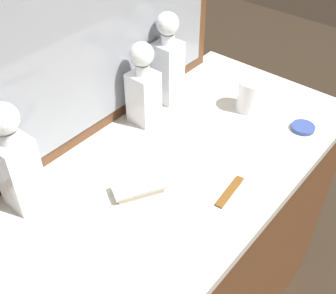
{
  "coord_description": "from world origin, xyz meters",
  "views": [
    {
      "loc": [
        -0.65,
        -0.54,
        1.66
      ],
      "look_at": [
        0.0,
        0.0,
        0.94
      ],
      "focal_mm": 46.35,
      "sensor_mm": 36.0,
      "label": 1
    }
  ],
  "objects_px": {
    "crystal_decanter_far_left": "(17,167)",
    "porcelain_dish": "(303,128)",
    "tortoiseshell_comb": "(230,192)",
    "silver_brush_far_right": "(139,188)",
    "crystal_tumbler_center": "(250,96)",
    "crystal_decanter_rear": "(168,67)",
    "crystal_decanter_right": "(143,91)"
  },
  "relations": [
    {
      "from": "crystal_decanter_far_left",
      "to": "porcelain_dish",
      "type": "xyz_separation_m",
      "value": [
        0.7,
        -0.39,
        -0.11
      ]
    },
    {
      "from": "crystal_decanter_right",
      "to": "crystal_tumbler_center",
      "type": "xyz_separation_m",
      "value": [
        0.25,
        -0.21,
        -0.06
      ]
    },
    {
      "from": "crystal_decanter_far_left",
      "to": "crystal_tumbler_center",
      "type": "height_order",
      "value": "crystal_decanter_far_left"
    },
    {
      "from": "crystal_decanter_right",
      "to": "porcelain_dish",
      "type": "distance_m",
      "value": 0.49
    },
    {
      "from": "crystal_decanter_far_left",
      "to": "tortoiseshell_comb",
      "type": "distance_m",
      "value": 0.52
    },
    {
      "from": "crystal_tumbler_center",
      "to": "porcelain_dish",
      "type": "height_order",
      "value": "crystal_tumbler_center"
    },
    {
      "from": "crystal_decanter_rear",
      "to": "crystal_tumbler_center",
      "type": "height_order",
      "value": "crystal_decanter_rear"
    },
    {
      "from": "silver_brush_far_right",
      "to": "porcelain_dish",
      "type": "xyz_separation_m",
      "value": [
        0.5,
        -0.2,
        -0.01
      ]
    },
    {
      "from": "crystal_decanter_rear",
      "to": "silver_brush_far_right",
      "type": "height_order",
      "value": "crystal_decanter_rear"
    },
    {
      "from": "silver_brush_far_right",
      "to": "porcelain_dish",
      "type": "distance_m",
      "value": 0.54
    },
    {
      "from": "silver_brush_far_right",
      "to": "tortoiseshell_comb",
      "type": "xyz_separation_m",
      "value": [
        0.14,
        -0.18,
        -0.01
      ]
    },
    {
      "from": "tortoiseshell_comb",
      "to": "porcelain_dish",
      "type": "bearing_deg",
      "value": -4.01
    },
    {
      "from": "crystal_decanter_far_left",
      "to": "crystal_decanter_rear",
      "type": "height_order",
      "value": "crystal_decanter_rear"
    },
    {
      "from": "crystal_decanter_right",
      "to": "porcelain_dish",
      "type": "xyz_separation_m",
      "value": [
        0.27,
        -0.4,
        -0.1
      ]
    },
    {
      "from": "crystal_decanter_rear",
      "to": "porcelain_dish",
      "type": "height_order",
      "value": "crystal_decanter_rear"
    },
    {
      "from": "porcelain_dish",
      "to": "crystal_decanter_rear",
      "type": "bearing_deg",
      "value": 107.59
    },
    {
      "from": "porcelain_dish",
      "to": "tortoiseshell_comb",
      "type": "distance_m",
      "value": 0.36
    },
    {
      "from": "crystal_decanter_right",
      "to": "crystal_decanter_rear",
      "type": "xyz_separation_m",
      "value": [
        0.13,
        0.02,
        0.01
      ]
    },
    {
      "from": "crystal_decanter_far_left",
      "to": "silver_brush_far_right",
      "type": "height_order",
      "value": "crystal_decanter_far_left"
    },
    {
      "from": "crystal_decanter_rear",
      "to": "silver_brush_far_right",
      "type": "relative_size",
      "value": 2.03
    },
    {
      "from": "crystal_decanter_right",
      "to": "crystal_tumbler_center",
      "type": "distance_m",
      "value": 0.34
    },
    {
      "from": "tortoiseshell_comb",
      "to": "crystal_tumbler_center",
      "type": "bearing_deg",
      "value": 24.56
    },
    {
      "from": "crystal_decanter_right",
      "to": "crystal_tumbler_center",
      "type": "bearing_deg",
      "value": -40.29
    },
    {
      "from": "crystal_decanter_right",
      "to": "silver_brush_far_right",
      "type": "bearing_deg",
      "value": -140.89
    },
    {
      "from": "silver_brush_far_right",
      "to": "porcelain_dish",
      "type": "bearing_deg",
      "value": -22.21
    },
    {
      "from": "crystal_decanter_rear",
      "to": "silver_brush_far_right",
      "type": "distance_m",
      "value": 0.44
    },
    {
      "from": "crystal_decanter_far_left",
      "to": "silver_brush_far_right",
      "type": "distance_m",
      "value": 0.29
    },
    {
      "from": "silver_brush_far_right",
      "to": "crystal_decanter_rear",
      "type": "bearing_deg",
      "value": 29.64
    },
    {
      "from": "crystal_decanter_rear",
      "to": "porcelain_dish",
      "type": "distance_m",
      "value": 0.45
    },
    {
      "from": "silver_brush_far_right",
      "to": "crystal_decanter_far_left",
      "type": "bearing_deg",
      "value": 136.42
    },
    {
      "from": "crystal_decanter_right",
      "to": "tortoiseshell_comb",
      "type": "bearing_deg",
      "value": -103.85
    },
    {
      "from": "crystal_decanter_rear",
      "to": "silver_brush_far_right",
      "type": "bearing_deg",
      "value": -150.36
    }
  ]
}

